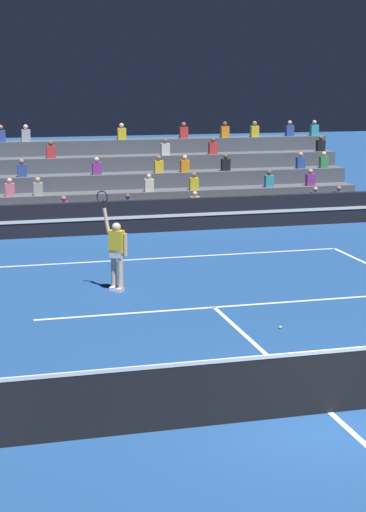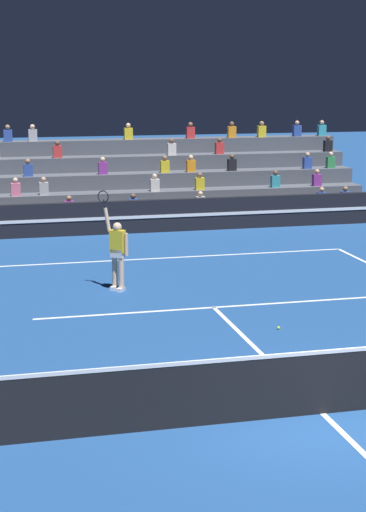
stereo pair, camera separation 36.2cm
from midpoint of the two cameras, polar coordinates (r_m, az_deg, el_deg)
ground_plane at (r=14.01m, az=9.04°, el=-10.27°), size 120.00×120.00×0.00m
court_lines at (r=14.01m, az=9.04°, el=-10.26°), size 11.10×23.90×0.01m
tennis_net at (r=13.81m, az=9.12°, el=-8.19°), size 12.00×0.10×1.10m
sponsor_banner_wall at (r=28.76m, az=-3.79°, el=2.63°), size 18.00×0.26×1.10m
bleacher_stand at (r=32.39m, az=-5.10°, el=4.52°), size 18.04×4.75×3.38m
tennis_player at (r=21.08m, az=-4.96°, el=0.30°), size 0.69×0.59×2.50m
tennis_ball at (r=18.20m, az=5.94°, el=-4.75°), size 0.07×0.07×0.07m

